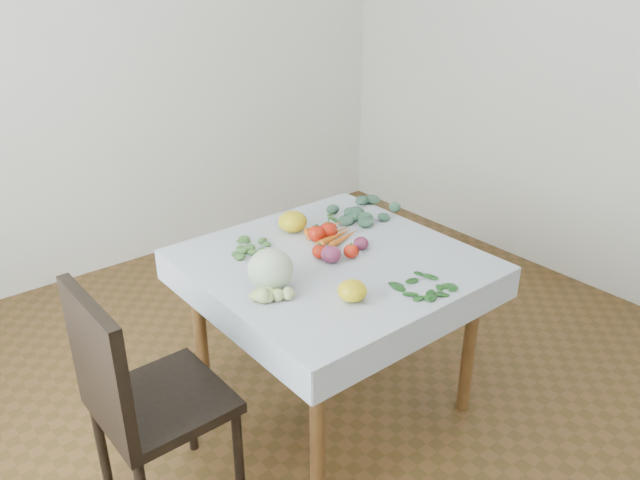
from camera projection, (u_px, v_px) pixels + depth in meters
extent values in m
plane|color=brown|center=(331.00, 398.00, 3.01)|extent=(4.00, 4.00, 0.00)
cube|color=white|center=(125.00, 58.00, 3.84)|extent=(4.00, 0.04, 2.70)
cube|color=brown|center=(333.00, 264.00, 2.70)|extent=(1.00, 1.00, 0.04)
cylinder|color=brown|center=(318.00, 431.00, 2.30)|extent=(0.06, 0.06, 0.71)
cylinder|color=brown|center=(470.00, 344.00, 2.80)|extent=(0.06, 0.06, 0.71)
cylinder|color=brown|center=(200.00, 328.00, 2.92)|extent=(0.06, 0.06, 0.71)
cylinder|color=brown|center=(342.00, 272.00, 3.42)|extent=(0.06, 0.06, 0.71)
cube|color=silver|center=(333.00, 259.00, 2.69)|extent=(1.12, 1.12, 0.01)
cube|color=black|center=(163.00, 402.00, 2.27)|extent=(0.44, 0.44, 0.04)
cube|color=black|center=(98.00, 364.00, 2.04)|extent=(0.04, 0.44, 0.48)
cylinder|color=black|center=(239.00, 458.00, 2.35)|extent=(0.04, 0.04, 0.45)
cylinder|color=black|center=(102.00, 448.00, 2.40)|extent=(0.04, 0.04, 0.45)
cylinder|color=black|center=(190.00, 406.00, 2.62)|extent=(0.04, 0.04, 0.45)
ellipsoid|color=beige|center=(271.00, 269.00, 2.43)|extent=(0.22, 0.22, 0.16)
ellipsoid|color=red|center=(328.00, 230.00, 2.87)|extent=(0.10, 0.10, 0.08)
ellipsoid|color=red|center=(317.00, 233.00, 2.84)|extent=(0.09, 0.09, 0.07)
ellipsoid|color=red|center=(320.00, 251.00, 2.68)|extent=(0.09, 0.09, 0.06)
ellipsoid|color=red|center=(351.00, 251.00, 2.69)|extent=(0.07, 0.07, 0.06)
ellipsoid|color=gold|center=(293.00, 221.00, 2.93)|extent=(0.14, 0.14, 0.10)
ellipsoid|color=gold|center=(352.00, 291.00, 2.36)|extent=(0.14, 0.14, 0.08)
ellipsoid|color=#5B1A35|center=(361.00, 243.00, 2.76)|extent=(0.08, 0.08, 0.06)
ellipsoid|color=#5B1A35|center=(331.00, 254.00, 2.64)|extent=(0.10, 0.10, 0.07)
ellipsoid|color=#C8DB7E|center=(276.00, 291.00, 2.39)|extent=(0.05, 0.05, 0.05)
ellipsoid|color=#C8DB7E|center=(269.00, 292.00, 2.38)|extent=(0.05, 0.05, 0.05)
ellipsoid|color=#C8DB7E|center=(279.00, 293.00, 2.37)|extent=(0.05, 0.05, 0.05)
ellipsoid|color=#C8DB7E|center=(274.00, 288.00, 2.41)|extent=(0.05, 0.05, 0.05)
ellipsoid|color=#C8DB7E|center=(266.00, 297.00, 2.35)|extent=(0.05, 0.05, 0.05)
ellipsoid|color=#C8DB7E|center=(288.00, 289.00, 2.40)|extent=(0.05, 0.05, 0.05)
ellipsoid|color=#C8DB7E|center=(261.00, 290.00, 2.40)|extent=(0.05, 0.05, 0.05)
cone|color=orange|center=(324.00, 228.00, 2.94)|extent=(0.22, 0.06, 0.03)
cone|color=orange|center=(329.00, 230.00, 2.92)|extent=(0.22, 0.04, 0.03)
cone|color=orange|center=(334.00, 232.00, 2.89)|extent=(0.22, 0.05, 0.03)
cone|color=orange|center=(339.00, 235.00, 2.87)|extent=(0.22, 0.07, 0.03)
cone|color=orange|center=(344.00, 237.00, 2.84)|extent=(0.22, 0.08, 0.03)
ellipsoid|color=#3D644B|center=(367.00, 211.00, 3.12)|extent=(0.07, 0.07, 0.04)
ellipsoid|color=#3D644B|center=(357.00, 210.00, 3.12)|extent=(0.07, 0.07, 0.04)
ellipsoid|color=#3D644B|center=(366.00, 214.00, 3.08)|extent=(0.07, 0.07, 0.04)
ellipsoid|color=#3D644B|center=(367.00, 207.00, 3.16)|extent=(0.07, 0.07, 0.04)
ellipsoid|color=#3D644B|center=(351.00, 214.00, 3.08)|extent=(0.07, 0.07, 0.04)
ellipsoid|color=#3D644B|center=(377.00, 212.00, 3.10)|extent=(0.07, 0.07, 0.04)
ellipsoid|color=#3D644B|center=(354.00, 206.00, 3.17)|extent=(0.07, 0.07, 0.04)
ellipsoid|color=#3D644B|center=(358.00, 219.00, 3.03)|extent=(0.07, 0.07, 0.04)
ellipsoid|color=#3D644B|center=(381.00, 206.00, 3.18)|extent=(0.07, 0.07, 0.04)
ellipsoid|color=#3D644B|center=(339.00, 211.00, 3.11)|extent=(0.07, 0.07, 0.04)
ellipsoid|color=#3D644B|center=(380.00, 218.00, 3.03)|extent=(0.07, 0.07, 0.04)
ellipsoid|color=#3D644B|center=(364.00, 201.00, 3.24)|extent=(0.07, 0.07, 0.04)
ellipsoid|color=#1A561B|center=(428.00, 285.00, 2.47)|extent=(0.06, 0.03, 0.01)
ellipsoid|color=#1A561B|center=(420.00, 287.00, 2.46)|extent=(0.06, 0.03, 0.01)
ellipsoid|color=#1A561B|center=(432.00, 288.00, 2.45)|extent=(0.06, 0.03, 0.01)
ellipsoid|color=#1A561B|center=(423.00, 282.00, 2.49)|extent=(0.06, 0.03, 0.01)
ellipsoid|color=#1A561B|center=(421.00, 291.00, 2.43)|extent=(0.06, 0.03, 0.01)
ellipsoid|color=#1A561B|center=(437.00, 284.00, 2.48)|extent=(0.06, 0.03, 0.01)
ellipsoid|color=#1A561B|center=(413.00, 284.00, 2.48)|extent=(0.06, 0.03, 0.01)
ellipsoid|color=#1A561B|center=(433.00, 293.00, 2.41)|extent=(0.06, 0.03, 0.01)
ellipsoid|color=#1A561B|center=(430.00, 278.00, 2.52)|extent=(0.06, 0.03, 0.01)
ellipsoid|color=#1A561B|center=(410.00, 291.00, 2.42)|extent=(0.06, 0.03, 0.01)
ellipsoid|color=#1A561B|center=(446.00, 288.00, 2.45)|extent=(0.06, 0.03, 0.01)
ellipsoid|color=#1A561B|center=(413.00, 278.00, 2.52)|extent=(0.06, 0.03, 0.01)
ellipsoid|color=#1A561B|center=(423.00, 298.00, 2.38)|extent=(0.06, 0.03, 0.01)
ellipsoid|color=#1A561B|center=(444.00, 278.00, 2.52)|extent=(0.06, 0.03, 0.01)
ellipsoid|color=#1A561B|center=(399.00, 286.00, 2.46)|extent=(0.06, 0.03, 0.01)
ellipsoid|color=#406B31|center=(247.00, 246.00, 2.78)|extent=(0.05, 0.05, 0.02)
ellipsoid|color=#406B31|center=(241.00, 246.00, 2.77)|extent=(0.05, 0.05, 0.02)
ellipsoid|color=#406B31|center=(246.00, 249.00, 2.75)|extent=(0.05, 0.05, 0.02)
ellipsoid|color=#406B31|center=(248.00, 244.00, 2.80)|extent=(0.05, 0.05, 0.02)
ellipsoid|color=#406B31|center=(236.00, 249.00, 2.75)|extent=(0.05, 0.05, 0.02)
ellipsoid|color=#406B31|center=(254.00, 247.00, 2.77)|extent=(0.05, 0.05, 0.02)
ellipsoid|color=#406B31|center=(240.00, 243.00, 2.80)|extent=(0.05, 0.05, 0.02)
ellipsoid|color=#406B31|center=(241.00, 252.00, 2.72)|extent=(0.05, 0.05, 0.02)
ellipsoid|color=#406B31|center=(256.00, 243.00, 2.81)|extent=(0.05, 0.05, 0.02)
ellipsoid|color=#406B31|center=(229.00, 247.00, 2.76)|extent=(0.05, 0.05, 0.02)
ellipsoid|color=#406B31|center=(254.00, 251.00, 2.73)|extent=(0.05, 0.05, 0.02)
ellipsoid|color=#406B31|center=(247.00, 240.00, 2.84)|extent=(0.05, 0.05, 0.02)
ellipsoid|color=#406B31|center=(229.00, 254.00, 2.71)|extent=(0.05, 0.05, 0.02)
ellipsoid|color=#406B31|center=(265.00, 245.00, 2.79)|extent=(0.05, 0.05, 0.02)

